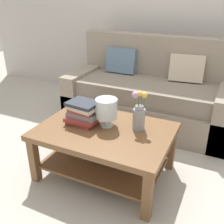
# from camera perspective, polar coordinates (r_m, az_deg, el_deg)

# --- Properties ---
(ground_plane) EXTENTS (10.00, 10.00, 0.00)m
(ground_plane) POSITION_cam_1_polar(r_m,az_deg,el_deg) (2.83, 1.52, -8.81)
(ground_plane) COLOR #B7B2A8
(back_wall) EXTENTS (6.40, 0.12, 2.70)m
(back_wall) POSITION_cam_1_polar(r_m,az_deg,el_deg) (3.92, 12.36, 21.23)
(back_wall) COLOR #BCB7B2
(back_wall) RESTS_ON ground
(couch) EXTENTS (2.00, 0.90, 1.06)m
(couch) POSITION_cam_1_polar(r_m,az_deg,el_deg) (3.38, 8.05, 3.77)
(couch) COLOR gray
(couch) RESTS_ON ground
(coffee_table) EXTENTS (1.16, 0.81, 0.47)m
(coffee_table) POSITION_cam_1_polar(r_m,az_deg,el_deg) (2.36, -1.53, -6.57)
(coffee_table) COLOR brown
(coffee_table) RESTS_ON ground
(book_stack_main) EXTENTS (0.30, 0.25, 0.21)m
(book_stack_main) POSITION_cam_1_polar(r_m,az_deg,el_deg) (2.36, -6.25, -0.12)
(book_stack_main) COLOR #993833
(book_stack_main) RESTS_ON coffee_table
(glass_hurricane_vase) EXTENTS (0.19, 0.19, 0.26)m
(glass_hurricane_vase) POSITION_cam_1_polar(r_m,az_deg,el_deg) (2.28, -1.21, 0.64)
(glass_hurricane_vase) COLOR silver
(glass_hurricane_vase) RESTS_ON coffee_table
(flower_pitcher) EXTENTS (0.13, 0.11, 0.36)m
(flower_pitcher) POSITION_cam_1_polar(r_m,az_deg,el_deg) (2.24, 5.86, -0.37)
(flower_pitcher) COLOR gray
(flower_pitcher) RESTS_ON coffee_table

